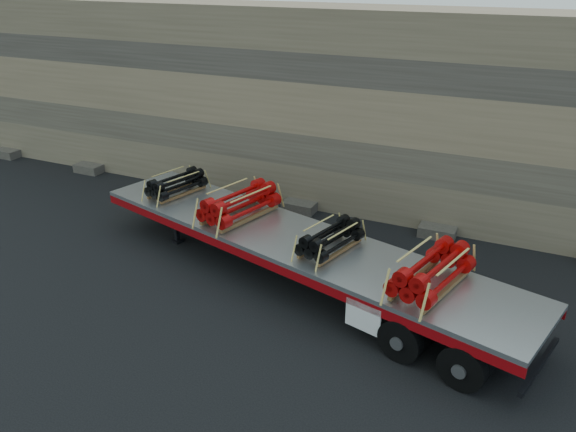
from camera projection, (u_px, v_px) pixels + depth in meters
name	position (u px, v px, depth m)	size (l,w,h in m)	color
ground	(330.00, 291.00, 15.57)	(120.00, 120.00, 0.00)	black
rock_wall	(400.00, 115.00, 19.50)	(44.00, 3.00, 7.00)	#7A6B54
trailer	(293.00, 259.00, 15.86)	(13.71, 2.64, 1.37)	#B4B7BD
bundle_front	(176.00, 184.00, 18.34)	(0.94, 1.89, 0.67)	black
bundle_midfront	(240.00, 204.00, 16.61)	(1.20, 2.39, 0.85)	#AF0A09
bundle_midrear	(330.00, 239.00, 14.71)	(0.94, 1.89, 0.67)	black
bundle_rear	(432.00, 272.00, 12.98)	(1.17, 2.34, 0.83)	#AF0A09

